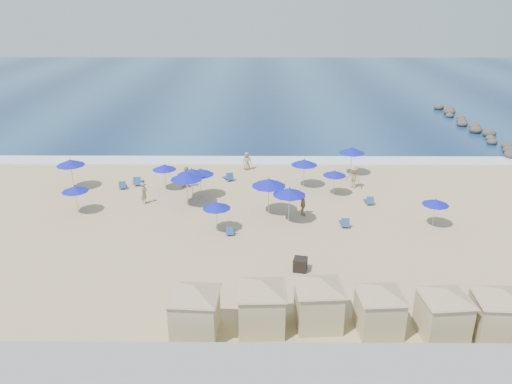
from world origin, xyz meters
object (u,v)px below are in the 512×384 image
at_px(cabana_2, 319,295).
at_px(cabana_5, 499,306).
at_px(rock_jetty, 480,132).
at_px(beachgoer_3, 353,177).
at_px(umbrella_10, 335,173).
at_px(umbrella_7, 304,162).
at_px(cabana_1, 261,298).
at_px(umbrella_0, 70,162).
at_px(trash_bin, 300,264).
at_px(umbrella_6, 216,205).
at_px(umbrella_11, 436,202).
at_px(beachgoer_0, 144,193).
at_px(umbrella_1, 75,189).
at_px(beachgoer_1, 187,177).
at_px(beachgoer_2, 303,205).
at_px(umbrella_5, 192,172).
at_px(beachgoer_4, 247,161).
at_px(cabana_4, 444,306).
at_px(umbrella_8, 289,192).
at_px(cabana_3, 380,303).
at_px(umbrella_9, 352,150).
at_px(umbrella_4, 200,172).
at_px(cabana_0, 195,303).
at_px(umbrella_12, 269,182).
at_px(umbrella_2, 164,167).
at_px(umbrella_3, 186,176).

distance_m(cabana_2, cabana_5, 8.01).
distance_m(rock_jetty, beachgoer_3, 23.45).
bearing_deg(umbrella_10, umbrella_7, 142.01).
bearing_deg(cabana_1, umbrella_0, 130.08).
relative_size(trash_bin, umbrella_6, 0.35).
relative_size(umbrella_11, beachgoer_0, 1.22).
bearing_deg(umbrella_1, umbrella_0, 112.30).
bearing_deg(beachgoer_1, umbrella_6, -62.80).
bearing_deg(umbrella_1, beachgoer_2, -0.97).
relative_size(umbrella_5, beachgoer_4, 1.58).
bearing_deg(cabana_4, umbrella_0, 141.90).
bearing_deg(umbrella_10, cabana_2, -100.40).
bearing_deg(trash_bin, beachgoer_1, 134.70).
distance_m(umbrella_8, beachgoer_3, 8.55).
bearing_deg(beachgoer_4, umbrella_10, -48.96).
height_order(cabana_3, beachgoer_0, cabana_3).
bearing_deg(umbrella_7, umbrella_1, -162.35).
bearing_deg(cabana_2, umbrella_9, 76.37).
bearing_deg(umbrella_0, beachgoer_0, -25.40).
xyz_separation_m(umbrella_4, umbrella_6, (1.70, -5.85, -0.24)).
bearing_deg(umbrella_11, beachgoer_3, 120.48).
xyz_separation_m(cabana_0, umbrella_12, (3.57, 13.39, 0.78)).
distance_m(umbrella_2, umbrella_4, 3.42).
bearing_deg(trash_bin, umbrella_7, 96.98).
height_order(umbrella_6, beachgoer_1, umbrella_6).
bearing_deg(beachgoer_4, umbrella_4, -126.18).
height_order(umbrella_9, umbrella_11, umbrella_9).
bearing_deg(cabana_1, umbrella_12, 87.55).
distance_m(umbrella_1, beachgoer_2, 16.06).
bearing_deg(rock_jetty, cabana_2, -122.42).
distance_m(cabana_1, umbrella_5, 16.51).
bearing_deg(cabana_2, cabana_0, -172.82).
distance_m(umbrella_0, umbrella_12, 16.27).
bearing_deg(beachgoer_3, umbrella_11, -17.34).
height_order(umbrella_6, beachgoer_4, umbrella_6).
bearing_deg(cabana_4, cabana_1, 177.19).
xyz_separation_m(rock_jetty, umbrella_8, (-22.38, -22.69, 1.87)).
bearing_deg(beachgoer_1, umbrella_11, -15.79).
distance_m(cabana_3, umbrella_5, 19.02).
height_order(umbrella_0, umbrella_5, umbrella_0).
bearing_deg(umbrella_10, umbrella_2, 175.42).
distance_m(cabana_5, umbrella_1, 27.28).
bearing_deg(beachgoer_4, cabana_1, -95.44).
distance_m(cabana_4, umbrella_10, 17.21).
distance_m(cabana_3, beachgoer_0, 20.52).
xyz_separation_m(umbrella_2, umbrella_3, (2.22, -3.28, 0.47)).
xyz_separation_m(umbrella_2, umbrella_6, (4.71, -7.47, -0.04)).
bearing_deg(cabana_5, umbrella_2, 135.12).
relative_size(cabana_3, umbrella_2, 1.93).
xyz_separation_m(cabana_4, umbrella_1, (-21.28, 13.47, 0.31)).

